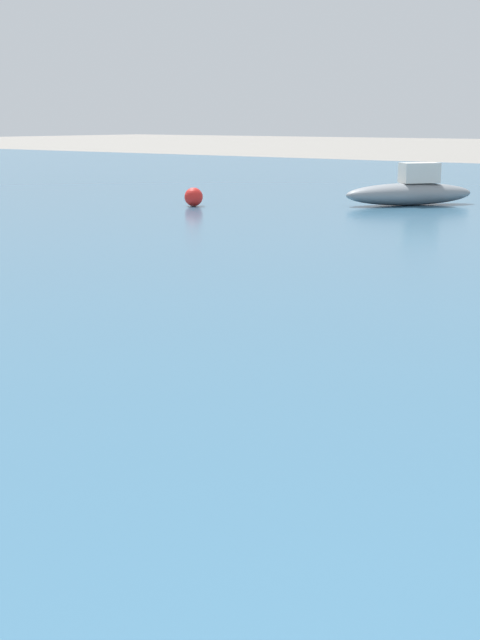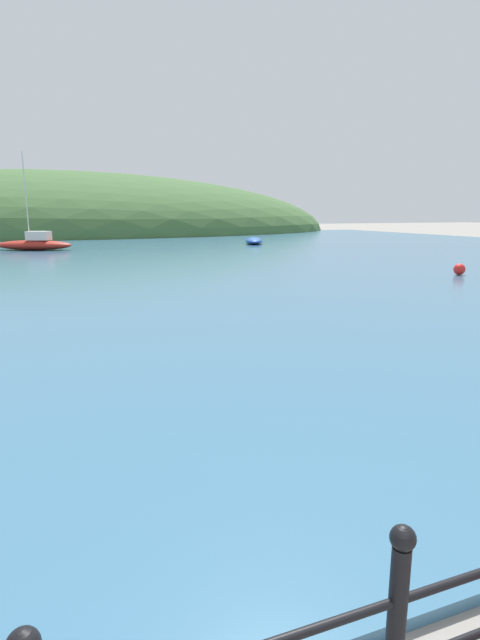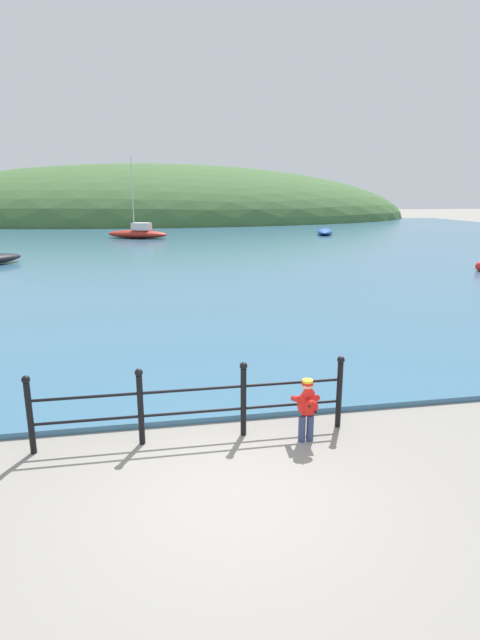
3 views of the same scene
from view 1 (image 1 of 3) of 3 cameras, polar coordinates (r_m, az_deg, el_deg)
boat_far_left at (r=22.94m, az=10.86°, el=8.08°), size 3.25×2.73×1.05m
mooring_buoy at (r=22.31m, az=-2.99°, el=7.87°), size 0.46×0.46×0.46m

